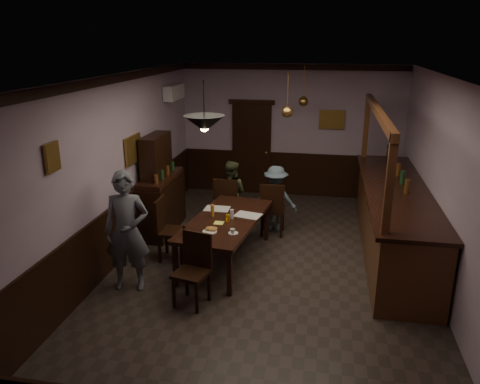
% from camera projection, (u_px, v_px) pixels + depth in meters
% --- Properties ---
extents(room, '(5.01, 8.01, 3.01)m').
position_uv_depth(room, '(269.00, 182.00, 6.93)').
color(room, '#2D2621').
rests_on(room, ground).
extents(dining_table, '(1.28, 2.31, 0.75)m').
position_uv_depth(dining_table, '(226.00, 222.00, 7.57)').
color(dining_table, black).
rests_on(dining_table, ground).
extents(chair_far_left, '(0.47, 0.47, 1.04)m').
position_uv_depth(chair_far_left, '(227.00, 201.00, 8.87)').
color(chair_far_left, black).
rests_on(chair_far_left, ground).
extents(chair_far_right, '(0.45, 0.45, 1.03)m').
position_uv_depth(chair_far_right, '(272.00, 207.00, 8.61)').
color(chair_far_right, black).
rests_on(chair_far_right, ground).
extents(chair_near, '(0.52, 0.52, 1.01)m').
position_uv_depth(chair_near, '(194.00, 266.00, 6.42)').
color(chair_near, black).
rests_on(chair_near, ground).
extents(chair_side, '(0.47, 0.47, 1.05)m').
position_uv_depth(chair_side, '(168.00, 226.00, 7.68)').
color(chair_side, black).
rests_on(chair_side, ground).
extents(person_standing, '(0.71, 0.53, 1.78)m').
position_uv_depth(person_standing, '(127.00, 232.00, 6.68)').
color(person_standing, '#5A5C67').
rests_on(person_standing, ground).
extents(person_seated_left, '(0.72, 0.61, 1.30)m').
position_uv_depth(person_seated_left, '(231.00, 193.00, 9.11)').
color(person_seated_left, '#475030').
rests_on(person_seated_left, ground).
extents(person_seated_right, '(0.88, 0.59, 1.27)m').
position_uv_depth(person_seated_right, '(276.00, 198.00, 8.85)').
color(person_seated_right, slate).
rests_on(person_seated_right, ground).
extents(newspaper_left, '(0.42, 0.30, 0.01)m').
position_uv_depth(newspaper_left, '(217.00, 209.00, 7.98)').
color(newspaper_left, silver).
rests_on(newspaper_left, dining_table).
extents(newspaper_right, '(0.48, 0.39, 0.01)m').
position_uv_depth(newspaper_right, '(248.00, 215.00, 7.68)').
color(newspaper_right, silver).
rests_on(newspaper_right, dining_table).
extents(napkin, '(0.17, 0.17, 0.00)m').
position_uv_depth(napkin, '(219.00, 223.00, 7.37)').
color(napkin, '#FAFE5D').
rests_on(napkin, dining_table).
extents(saucer, '(0.15, 0.15, 0.01)m').
position_uv_depth(saucer, '(233.00, 233.00, 6.97)').
color(saucer, white).
rests_on(saucer, dining_table).
extents(coffee_cup, '(0.09, 0.09, 0.07)m').
position_uv_depth(coffee_cup, '(233.00, 231.00, 6.93)').
color(coffee_cup, white).
rests_on(coffee_cup, saucer).
extents(pastry_plate, '(0.22, 0.22, 0.01)m').
position_uv_depth(pastry_plate, '(210.00, 232.00, 7.02)').
color(pastry_plate, white).
rests_on(pastry_plate, dining_table).
extents(pastry_ring_a, '(0.13, 0.13, 0.04)m').
position_uv_depth(pastry_ring_a, '(210.00, 229.00, 7.06)').
color(pastry_ring_a, '#C68C47').
rests_on(pastry_ring_a, pastry_plate).
extents(pastry_ring_b, '(0.13, 0.13, 0.04)m').
position_uv_depth(pastry_ring_b, '(213.00, 229.00, 7.05)').
color(pastry_ring_b, '#C68C47').
rests_on(pastry_ring_b, pastry_plate).
extents(soda_can, '(0.07, 0.07, 0.12)m').
position_uv_depth(soda_can, '(228.00, 218.00, 7.40)').
color(soda_can, '#FFB115').
rests_on(soda_can, dining_table).
extents(beer_glass, '(0.06, 0.06, 0.20)m').
position_uv_depth(beer_glass, '(213.00, 211.00, 7.61)').
color(beer_glass, '#BF721E').
rests_on(beer_glass, dining_table).
extents(water_glass, '(0.06, 0.06, 0.15)m').
position_uv_depth(water_glass, '(232.00, 214.00, 7.54)').
color(water_glass, silver).
rests_on(water_glass, dining_table).
extents(pepper_mill, '(0.04, 0.04, 0.14)m').
position_uv_depth(pepper_mill, '(184.00, 230.00, 6.93)').
color(pepper_mill, black).
rests_on(pepper_mill, dining_table).
extents(sideboard, '(0.50, 1.41, 1.86)m').
position_uv_depth(sideboard, '(160.00, 194.00, 8.78)').
color(sideboard, black).
rests_on(sideboard, ground).
extents(bar_counter, '(1.02, 4.40, 2.46)m').
position_uv_depth(bar_counter, '(393.00, 218.00, 7.90)').
color(bar_counter, '#4A2813').
rests_on(bar_counter, ground).
extents(door_back, '(0.90, 0.06, 2.10)m').
position_uv_depth(door_back, '(252.00, 149.00, 10.91)').
color(door_back, black).
rests_on(door_back, ground).
extents(ac_unit, '(0.20, 0.85, 0.30)m').
position_uv_depth(ac_unit, '(174.00, 92.00, 9.75)').
color(ac_unit, white).
rests_on(ac_unit, ground).
extents(picture_left_small, '(0.04, 0.28, 0.36)m').
position_uv_depth(picture_left_small, '(52.00, 157.00, 5.66)').
color(picture_left_small, olive).
rests_on(picture_left_small, ground).
extents(picture_left_large, '(0.04, 0.62, 0.48)m').
position_uv_depth(picture_left_large, '(133.00, 149.00, 8.04)').
color(picture_left_large, olive).
rests_on(picture_left_large, ground).
extents(picture_back, '(0.55, 0.04, 0.42)m').
position_uv_depth(picture_back, '(332.00, 120.00, 10.38)').
color(picture_back, olive).
rests_on(picture_back, ground).
extents(pendant_iron, '(0.56, 0.56, 0.68)m').
position_uv_depth(pendant_iron, '(204.00, 124.00, 6.30)').
color(pendant_iron, black).
rests_on(pendant_iron, ground).
extents(pendant_brass_mid, '(0.20, 0.20, 0.81)m').
position_uv_depth(pendant_brass_mid, '(287.00, 112.00, 8.16)').
color(pendant_brass_mid, '#BF8C3F').
rests_on(pendant_brass_mid, ground).
extents(pendant_brass_far, '(0.20, 0.20, 0.81)m').
position_uv_depth(pendant_brass_far, '(303.00, 101.00, 9.50)').
color(pendant_brass_far, '#BF8C3F').
rests_on(pendant_brass_far, ground).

